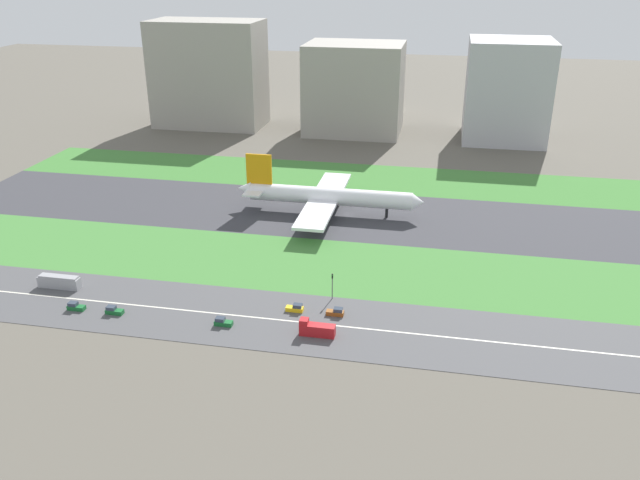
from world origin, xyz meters
The scene contains 19 objects.
ground_plane centered at (0.00, 0.00, 0.00)m, with size 800.00×800.00×0.00m, color #5B564C.
runway centered at (0.00, 0.00, 0.05)m, with size 280.00×46.00×0.10m, color #38383D.
grass_median_north centered at (0.00, 41.00, 0.05)m, with size 280.00×36.00×0.10m, color #3D7A33.
grass_median_south centered at (0.00, -41.00, 0.05)m, with size 280.00×36.00×0.10m, color #427F38.
highway centered at (0.00, -73.00, 0.05)m, with size 280.00×28.00×0.10m, color #4C4C4F.
highway_centerline centered at (0.00, -73.00, 0.11)m, with size 266.00×0.50×0.01m, color silver.
airliner centered at (-7.73, 0.00, 6.23)m, with size 65.00×56.00×19.70m.
car_3 centered at (-2.53, -68.00, 0.92)m, with size 4.40×1.80×2.00m.
car_0 centered at (-46.72, -78.00, 0.92)m, with size 4.40×1.80×2.00m.
truck_1 centered at (4.85, -78.00, 1.67)m, with size 8.40×2.50×4.00m.
car_4 centered at (7.80, -68.00, 0.92)m, with size 4.40×1.80×2.00m.
car_1 centered at (-18.24, -78.00, 0.92)m, with size 4.40×1.80×2.00m.
bus_1 centered at (-67.60, -68.00, 1.82)m, with size 11.60×2.50×3.50m.
car_2 centered at (-57.15, -78.00, 0.92)m, with size 4.40×1.80×2.00m.
traffic_light centered at (5.43, -60.01, 4.29)m, with size 0.36×0.50×7.20m.
terminal_building centered at (-90.00, 114.00, 26.34)m, with size 55.34×29.96×52.69m, color #9E998E.
hangar_building centered at (-14.74, 114.00, 21.69)m, with size 46.81×35.94×43.38m, color #9E998E.
office_tower centered at (58.13, 114.00, 23.35)m, with size 38.15×38.18×46.71m, color #B2B2B7.
fuel_tank_west centered at (-4.75, 159.00, 7.89)m, with size 18.90×18.90×15.78m, color silver.
Camera 1 is at (30.92, -205.97, 82.15)m, focal length 36.38 mm.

